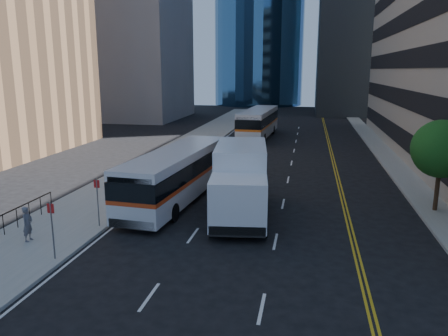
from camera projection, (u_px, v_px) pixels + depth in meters
name	position (u px, v px, depth m)	size (l,w,h in m)	color
ground	(260.00, 258.00, 18.66)	(160.00, 160.00, 0.00)	black
sidewalk_west	(185.00, 148.00, 44.53)	(5.00, 90.00, 0.15)	gray
sidewalk_east	(385.00, 155.00, 40.91)	(2.00, 90.00, 0.15)	gray
midrise_west	(124.00, 8.00, 69.81)	(18.00, 18.00, 35.00)	gray
street_tree	(441.00, 149.00, 23.84)	(3.20, 3.20, 5.10)	#332114
bus_front	(177.00, 174.00, 26.51)	(3.63, 12.35, 3.14)	silver
bus_rear	(258.00, 122.00, 51.50)	(3.56, 13.06, 3.33)	silver
box_truck	(240.00, 181.00, 23.65)	(3.68, 8.24, 3.81)	white
pedestrian	(27.00, 224.00, 20.02)	(0.60, 0.39, 1.63)	#55555C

